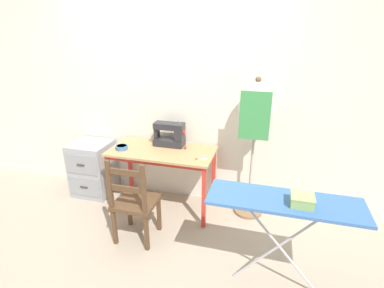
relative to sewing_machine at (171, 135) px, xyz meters
name	(u,v)px	position (x,y,z in m)	size (l,w,h in m)	color
ground_plane	(155,220)	(-0.05, -0.45, -0.87)	(14.00, 14.00, 0.00)	tan
wall_back	(171,96)	(-0.05, 0.20, 0.41)	(10.00, 0.05, 2.55)	silver
sewing_table	(162,158)	(-0.05, -0.17, -0.22)	(1.17, 0.59, 0.74)	tan
sewing_machine	(171,135)	(0.00, 0.00, 0.00)	(0.36, 0.18, 0.29)	#28282D
fabric_bowl	(122,147)	(-0.50, -0.26, -0.10)	(0.14, 0.14, 0.04)	teal
scissors	(199,159)	(0.41, -0.29, -0.13)	(0.13, 0.07, 0.01)	silver
thread_spool_near_machine	(185,148)	(0.19, -0.07, -0.11)	(0.03, 0.03, 0.04)	red
wooden_chair	(135,203)	(-0.12, -0.78, -0.44)	(0.40, 0.38, 0.91)	#513823
filing_cabinet	(93,168)	(-1.04, -0.07, -0.53)	(0.47, 0.47, 0.68)	#93999E
dress_form	(255,117)	(0.93, 0.00, 0.29)	(0.36, 0.32, 1.57)	#846647
ironing_board	(284,205)	(1.25, -1.02, -0.08)	(1.14, 0.37, 0.83)	#3D6BAD
storage_box	(302,200)	(1.36, -1.06, 0.00)	(0.16, 0.16, 0.08)	#8EB266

